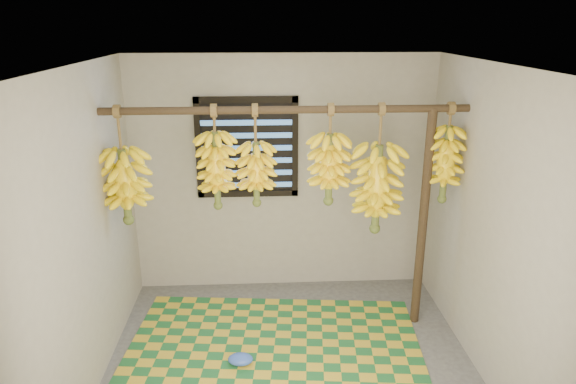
{
  "coord_description": "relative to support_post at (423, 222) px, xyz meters",
  "views": [
    {
      "loc": [
        -0.22,
        -3.43,
        2.69
      ],
      "look_at": [
        0.0,
        0.55,
        1.35
      ],
      "focal_mm": 32.0,
      "sensor_mm": 36.0,
      "label": 1
    }
  ],
  "objects": [
    {
      "name": "plastic_bag",
      "position": [
        -1.61,
        -0.57,
        -0.95
      ],
      "size": [
        0.22,
        0.17,
        0.09
      ],
      "primitive_type": "ellipsoid",
      "rotation": [
        0.0,
        0.0,
        -0.08
      ],
      "color": "blue",
      "rests_on": "woven_mat"
    },
    {
      "name": "banana_bunch_b",
      "position": [
        -1.79,
        0.0,
        0.5
      ],
      "size": [
        0.32,
        0.32,
        0.88
      ],
      "color": "brown",
      "rests_on": "hanging_pole"
    },
    {
      "name": "woven_mat",
      "position": [
        -1.35,
        -0.56,
        -0.99
      ],
      "size": [
        2.69,
        2.24,
        0.01
      ],
      "primitive_type": "cube",
      "rotation": [
        0.0,
        0.0,
        -0.1
      ],
      "color": "#1B5E2C",
      "rests_on": "floor"
    },
    {
      "name": "banana_bunch_e",
      "position": [
        -0.43,
        -0.0,
        0.31
      ],
      "size": [
        0.42,
        0.42,
        1.12
      ],
      "color": "brown",
      "rests_on": "hanging_pole"
    },
    {
      "name": "hanging_pole",
      "position": [
        -1.2,
        0.0,
        1.0
      ],
      "size": [
        3.0,
        0.06,
        0.06
      ],
      "primitive_type": "cylinder",
      "rotation": [
        0.0,
        1.57,
        0.0
      ],
      "color": "#3A2B1C",
      "rests_on": "wall_left"
    },
    {
      "name": "banana_bunch_a",
      "position": [
        -2.55,
        0.0,
        0.38
      ],
      "size": [
        0.4,
        0.4,
        0.99
      ],
      "color": "brown",
      "rests_on": "hanging_pole"
    },
    {
      "name": "floor",
      "position": [
        -1.2,
        -0.7,
        -1.0
      ],
      "size": [
        3.0,
        3.0,
        0.01
      ],
      "primitive_type": "cube",
      "color": "#484848",
      "rests_on": "ground"
    },
    {
      "name": "window",
      "position": [
        -1.55,
        0.78,
        0.5
      ],
      "size": [
        1.0,
        0.04,
        1.0
      ],
      "color": "black",
      "rests_on": "wall_back"
    },
    {
      "name": "support_post",
      "position": [
        0.0,
        0.0,
        0.0
      ],
      "size": [
        0.08,
        0.08,
        2.0
      ],
      "primitive_type": "cylinder",
      "color": "#3A2B1C",
      "rests_on": "floor"
    },
    {
      "name": "banana_bunch_d",
      "position": [
        -0.84,
        -0.0,
        0.5
      ],
      "size": [
        0.34,
        0.34,
        0.86
      ],
      "color": "brown",
      "rests_on": "hanging_pole"
    },
    {
      "name": "banana_bunch_f",
      "position": [
        0.15,
        0.0,
        0.52
      ],
      "size": [
        0.29,
        0.29,
        0.86
      ],
      "color": "brown",
      "rests_on": "hanging_pole"
    },
    {
      "name": "wall_back",
      "position": [
        -1.2,
        0.8,
        0.2
      ],
      "size": [
        3.0,
        0.01,
        2.4
      ],
      "primitive_type": "cube",
      "color": "gray",
      "rests_on": "floor"
    },
    {
      "name": "wall_right",
      "position": [
        0.3,
        -0.7,
        0.2
      ],
      "size": [
        0.01,
        3.0,
        2.4
      ],
      "primitive_type": "cube",
      "color": "gray",
      "rests_on": "floor"
    },
    {
      "name": "wall_left",
      "position": [
        -2.71,
        -0.7,
        0.2
      ],
      "size": [
        0.01,
        3.0,
        2.4
      ],
      "primitive_type": "cube",
      "color": "gray",
      "rests_on": "floor"
    },
    {
      "name": "ceiling",
      "position": [
        -1.2,
        -0.7,
        1.4
      ],
      "size": [
        3.0,
        3.0,
        0.01
      ],
      "primitive_type": "cube",
      "color": "silver",
      "rests_on": "wall_back"
    },
    {
      "name": "banana_bunch_c",
      "position": [
        -1.46,
        0.0,
        0.47
      ],
      "size": [
        0.33,
        0.33,
        0.86
      ],
      "color": "brown",
      "rests_on": "hanging_pole"
    }
  ]
}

